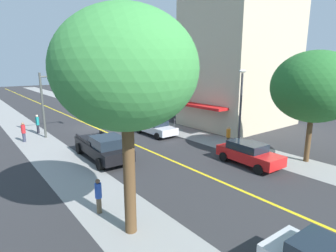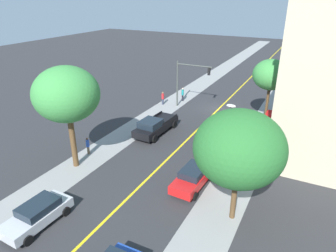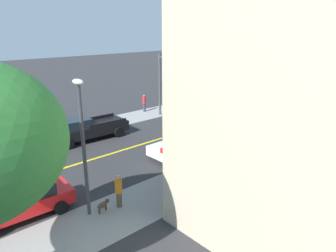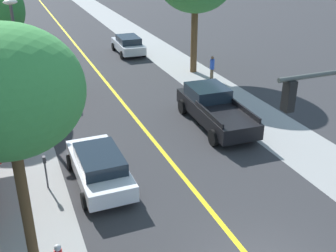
# 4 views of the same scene
# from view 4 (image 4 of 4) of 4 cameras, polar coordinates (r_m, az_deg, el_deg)

# --- Properties ---
(street_tree_left_near) EXTENTS (3.81, 3.81, 7.35)m
(street_tree_left_near) POSITION_cam_4_polar(r_m,az_deg,el_deg) (10.58, -21.49, 4.34)
(street_tree_left_near) COLOR brown
(street_tree_left_near) RESTS_ON ground
(parking_meter) EXTENTS (0.12, 0.18, 1.41)m
(parking_meter) POSITION_cam_4_polar(r_m,az_deg,el_deg) (16.74, -16.55, -5.50)
(parking_meter) COLOR #4C4C51
(parking_meter) RESTS_ON ground
(street_lamp) EXTENTS (0.70, 0.36, 6.22)m
(street_lamp) POSITION_cam_4_polar(r_m,az_deg,el_deg) (22.88, -20.07, 10.16)
(street_lamp) COLOR #38383D
(street_lamp) RESTS_ON ground
(red_sedan_left_curb) EXTENTS (2.18, 4.47, 1.51)m
(red_sedan_left_curb) POSITION_cam_4_polar(r_m,az_deg,el_deg) (26.03, -15.33, 5.36)
(red_sedan_left_curb) COLOR red
(red_sedan_left_curb) RESTS_ON ground
(blue_sedan_left_curb) EXTENTS (1.99, 4.41, 1.58)m
(blue_sedan_left_curb) POSITION_cam_4_polar(r_m,az_deg,el_deg) (35.89, -17.35, 10.42)
(blue_sedan_left_curb) COLOR #1E429E
(blue_sedan_left_curb) RESTS_ON ground
(white_sedan_left_curb) EXTENTS (2.06, 4.63, 1.45)m
(white_sedan_left_curb) POSITION_cam_4_polar(r_m,az_deg,el_deg) (16.66, -9.44, -5.51)
(white_sedan_left_curb) COLOR silver
(white_sedan_left_curb) RESTS_ON ground
(silver_sedan_right_curb) EXTENTS (2.18, 4.54, 1.49)m
(silver_sedan_right_curb) POSITION_cam_4_polar(r_m,az_deg,el_deg) (35.25, -5.51, 11.12)
(silver_sedan_right_curb) COLOR #B7BABF
(silver_sedan_right_curb) RESTS_ON ground
(black_pickup_truck) EXTENTS (2.57, 6.10, 1.81)m
(black_pickup_truck) POSITION_cam_4_polar(r_m,az_deg,el_deg) (21.67, 6.35, 2.50)
(black_pickup_truck) COLOR black
(black_pickup_truck) RESTS_ON ground
(pedestrian_blue_shirt) EXTENTS (0.30, 0.30, 1.64)m
(pedestrian_blue_shirt) POSITION_cam_4_polar(r_m,az_deg,el_deg) (28.66, 6.09, 8.07)
(pedestrian_blue_shirt) COLOR brown
(pedestrian_blue_shirt) RESTS_ON ground
(pedestrian_orange_shirt) EXTENTS (0.34, 0.34, 1.65)m
(pedestrian_orange_shirt) POSITION_cam_4_polar(r_m,az_deg,el_deg) (22.46, -19.80, 1.85)
(pedestrian_orange_shirt) COLOR brown
(pedestrian_orange_shirt) RESTS_ON ground
(small_dog) EXTENTS (0.35, 0.70, 0.52)m
(small_dog) POSITION_cam_4_polar(r_m,az_deg,el_deg) (23.37, -19.31, 1.41)
(small_dog) COLOR #4C3828
(small_dog) RESTS_ON ground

